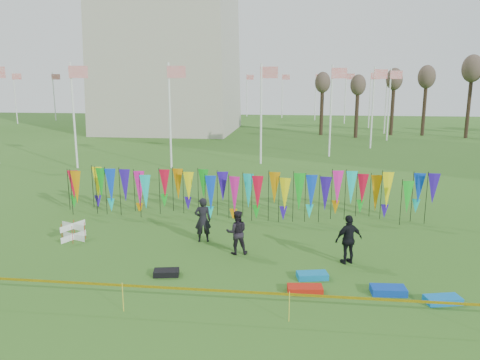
# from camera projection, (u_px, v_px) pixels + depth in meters

# --- Properties ---
(ground) EXTENTS (160.00, 160.00, 0.00)m
(ground) POSITION_uv_depth(u_px,v_px,m) (203.00, 289.00, 15.28)
(ground) COLOR #2B5718
(ground) RESTS_ON ground
(flagpole_ring) EXTENTS (57.40, 56.16, 8.00)m
(flagpole_ring) POSITION_uv_depth(u_px,v_px,m) (171.00, 101.00, 62.73)
(flagpole_ring) COLOR silver
(flagpole_ring) RESTS_ON ground
(banner_row) EXTENTS (18.64, 0.64, 2.29)m
(banner_row) POSITION_uv_depth(u_px,v_px,m) (242.00, 189.00, 23.12)
(banner_row) COLOR black
(banner_row) RESTS_ON ground
(caution_tape_near) EXTENTS (26.00, 0.02, 0.90)m
(caution_tape_near) POSITION_uv_depth(u_px,v_px,m) (182.00, 290.00, 13.41)
(caution_tape_near) COLOR #E4BC04
(caution_tape_near) RESTS_ON ground
(box_kite) EXTENTS (0.68, 0.68, 0.75)m
(box_kite) POSITION_uv_depth(u_px,v_px,m) (73.00, 231.00, 19.89)
(box_kite) COLOR red
(box_kite) RESTS_ON ground
(person_left) EXTENTS (0.79, 0.66, 1.90)m
(person_left) POSITION_uv_depth(u_px,v_px,m) (203.00, 220.00, 19.58)
(person_left) COLOR black
(person_left) RESTS_ON ground
(person_mid) EXTENTS (0.93, 0.68, 1.75)m
(person_mid) POSITION_uv_depth(u_px,v_px,m) (237.00, 232.00, 18.21)
(person_mid) COLOR black
(person_mid) RESTS_ON ground
(person_right) EXTENTS (1.25, 1.03, 1.86)m
(person_right) POSITION_uv_depth(u_px,v_px,m) (349.00, 239.00, 17.23)
(person_right) COLOR black
(person_right) RESTS_ON ground
(kite_bag_turquoise) EXTENTS (1.12, 0.72, 0.21)m
(kite_bag_turquoise) POSITION_uv_depth(u_px,v_px,m) (312.00, 276.00, 16.05)
(kite_bag_turquoise) COLOR #0C7ABA
(kite_bag_turquoise) RESTS_ON ground
(kite_bag_blue) EXTENTS (1.12, 0.63, 0.23)m
(kite_bag_blue) POSITION_uv_depth(u_px,v_px,m) (388.00, 290.00, 14.90)
(kite_bag_blue) COLOR #0A3CB0
(kite_bag_blue) RESTS_ON ground
(kite_bag_red) EXTENTS (1.16, 0.62, 0.21)m
(kite_bag_red) POSITION_uv_depth(u_px,v_px,m) (305.00, 289.00, 15.01)
(kite_bag_red) COLOR red
(kite_bag_red) RESTS_ON ground
(kite_bag_black) EXTENTS (0.95, 0.66, 0.20)m
(kite_bag_black) POSITION_uv_depth(u_px,v_px,m) (166.00, 273.00, 16.30)
(kite_bag_black) COLOR black
(kite_bag_black) RESTS_ON ground
(kite_bag_teal) EXTENTS (1.16, 0.76, 0.21)m
(kite_bag_teal) POSITION_uv_depth(u_px,v_px,m) (443.00, 300.00, 14.28)
(kite_bag_teal) COLOR blue
(kite_bag_teal) RESTS_ON ground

